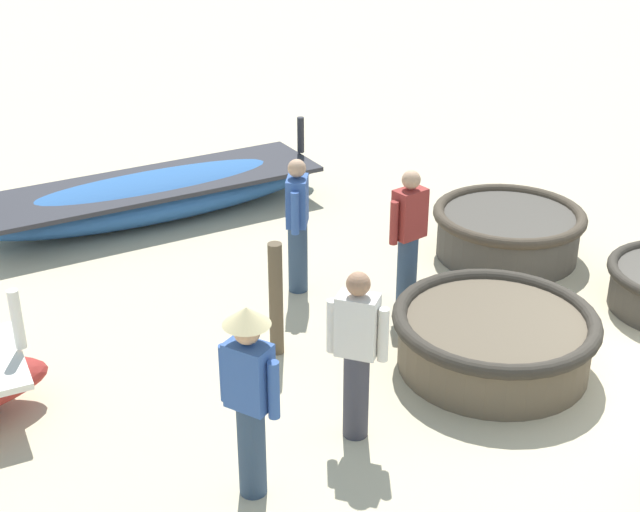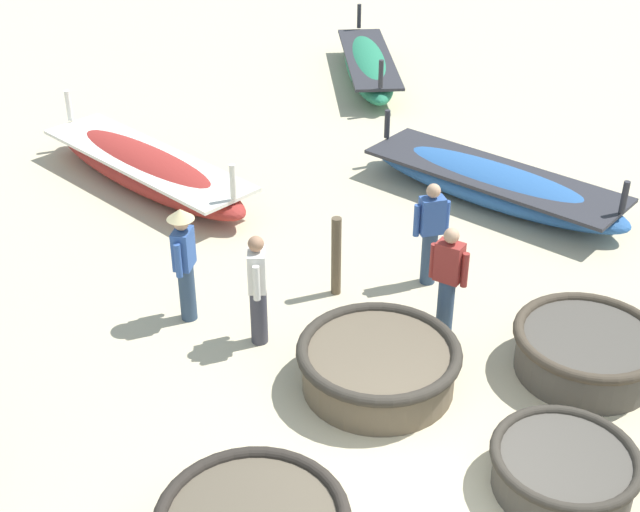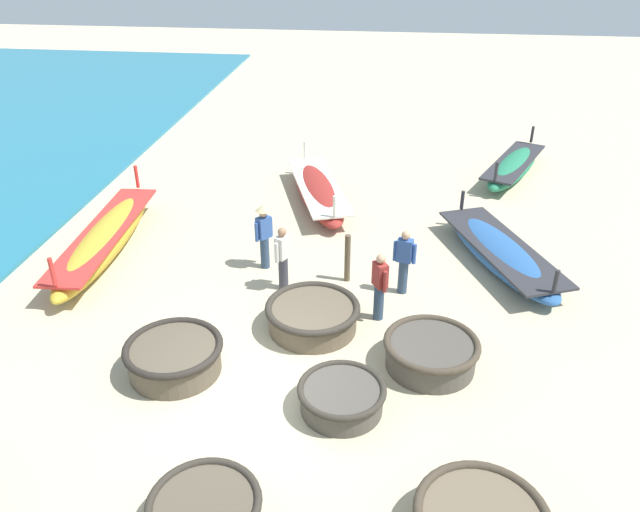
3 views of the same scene
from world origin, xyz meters
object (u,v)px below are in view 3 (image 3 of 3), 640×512
object	(u,v)px
coracle_far_right	(431,352)
long_boat_blue_hull	(105,239)
long_boat_red_hull	(513,167)
fisherman_with_hat	(264,232)
coracle_far_left	(313,315)
fisherman_by_coracle	(380,285)
coracle_tilted	(174,356)
fisherman_hauling	(404,260)
long_boat_white_hull	(318,191)
coracle_beside_post	(342,397)
fisherman_crouching	(283,257)
coracle_upturned	(205,512)
mooring_post_mid_beach	(347,258)
long_boat_green_hull	(501,253)

from	to	relation	value
coracle_far_right	long_boat_blue_hull	xyz separation A→B (m)	(-8.12, 3.63, 0.05)
long_boat_red_hull	fisherman_with_hat	world-z (taller)	fisherman_with_hat
coracle_far_left	fisherman_by_coracle	bearing A→B (deg)	22.22
coracle_tilted	fisherman_hauling	bearing A→B (deg)	38.36
coracle_tilted	long_boat_white_hull	world-z (taller)	long_boat_white_hull
coracle_beside_post	fisherman_crouching	distance (m)	4.27
coracle_tilted	fisherman_with_hat	bearing A→B (deg)	77.60
coracle_upturned	fisherman_by_coracle	xyz separation A→B (m)	(2.22, 5.54, 0.54)
fisherman_crouching	fisherman_hauling	bearing A→B (deg)	3.69
coracle_upturned	long_boat_white_hull	distance (m)	11.56
long_boat_white_hull	fisherman_by_coracle	world-z (taller)	fisherman_by_coracle
coracle_upturned	mooring_post_mid_beach	distance (m)	7.20
long_boat_blue_hull	fisherman_hauling	xyz separation A→B (m)	(7.56, -0.98, 0.45)
coracle_far_right	fisherman_crouching	world-z (taller)	fisherman_crouching
long_boat_red_hull	fisherman_with_hat	xyz separation A→B (m)	(-6.95, -6.97, 0.62)
long_boat_white_hull	long_boat_red_hull	xyz separation A→B (m)	(6.14, 2.85, 0.00)
mooring_post_mid_beach	coracle_tilted	bearing A→B (deg)	-128.36
coracle_far_left	coracle_beside_post	xyz separation A→B (m)	(0.83, -2.36, -0.05)
fisherman_hauling	fisherman_crouching	bearing A→B (deg)	-176.31
coracle_tilted	coracle_far_right	world-z (taller)	coracle_tilted
long_boat_red_hull	fisherman_by_coracle	world-z (taller)	fisherman_by_coracle
coracle_upturned	fisherman_crouching	xyz separation A→B (m)	(-0.02, 6.50, 0.54)
coracle_far_right	coracle_far_left	bearing A→B (deg)	158.37
coracle_upturned	fisherman_crouching	distance (m)	6.53
fisherman_crouching	coracle_far_left	bearing A→B (deg)	-59.71
long_boat_white_hull	fisherman_by_coracle	distance (m)	6.38
long_boat_red_hull	fisherman_by_coracle	distance (m)	9.77
coracle_beside_post	long_boat_blue_hull	size ratio (longest dim) A/B	0.26
coracle_far_right	fisherman_hauling	xyz separation A→B (m)	(-0.56, 2.64, 0.50)
coracle_tilted	coracle_far_left	bearing A→B (deg)	35.03
long_boat_white_hull	long_boat_green_hull	bearing A→B (deg)	-33.11
coracle_tilted	coracle_beside_post	xyz separation A→B (m)	(3.24, -0.66, -0.07)
coracle_upturned	long_boat_red_hull	world-z (taller)	long_boat_red_hull
long_boat_green_hull	fisherman_hauling	xyz separation A→B (m)	(-2.41, -1.64, 0.53)
coracle_far_right	fisherman_by_coracle	xyz separation A→B (m)	(-1.06, 1.51, 0.50)
coracle_far_left	long_boat_green_hull	bearing A→B (deg)	37.98
fisherman_crouching	mooring_post_mid_beach	size ratio (longest dim) A/B	1.31
long_boat_blue_hull	fisherman_with_hat	size ratio (longest dim) A/B	3.59
coracle_tilted	fisherman_by_coracle	xyz separation A→B (m)	(3.77, 2.25, 0.49)
coracle_far_left	long_boat_green_hull	xyz separation A→B (m)	(4.26, 3.33, -0.02)
coracle_far_left	fisherman_with_hat	size ratio (longest dim) A/B	1.19
coracle_upturned	fisherman_with_hat	bearing A→B (deg)	94.94
long_boat_green_hull	coracle_tilted	bearing A→B (deg)	-143.06
long_boat_green_hull	fisherman_with_hat	world-z (taller)	fisherman_with_hat
coracle_upturned	long_boat_white_hull	size ratio (longest dim) A/B	0.32
coracle_beside_post	fisherman_with_hat	xyz separation A→B (m)	(-2.33, 4.80, 0.68)
coracle_far_left	fisherman_by_coracle	distance (m)	1.55
coracle_beside_post	coracle_far_right	bearing A→B (deg)	41.43
long_boat_blue_hull	fisherman_by_coracle	world-z (taller)	fisherman_by_coracle
long_boat_green_hull	fisherman_with_hat	bearing A→B (deg)	-171.26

